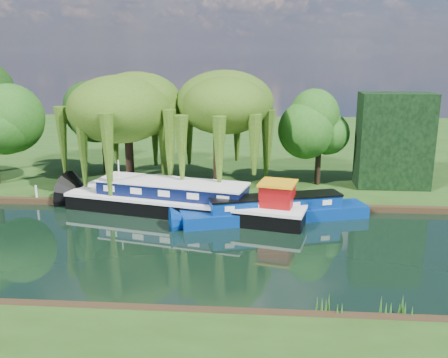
{
  "coord_description": "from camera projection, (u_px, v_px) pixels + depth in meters",
  "views": [
    {
      "loc": [
        7.87,
        -28.52,
        11.9
      ],
      "look_at": [
        5.18,
        6.36,
        2.8
      ],
      "focal_mm": 40.0,
      "sensor_mm": 36.0,
      "label": 1
    }
  ],
  "objects": [
    {
      "name": "far_bank",
      "position": [
        200.0,
        144.0,
        63.85
      ],
      "size": [
        120.0,
        52.0,
        0.45
      ],
      "primitive_type": "cube",
      "color": "#1F3A0F",
      "rests_on": "ground"
    },
    {
      "name": "willow_right",
      "position": [
        217.0,
        112.0,
        40.75
      ],
      "size": [
        7.33,
        7.33,
        8.93
      ],
      "color": "black",
      "rests_on": "far_bank"
    },
    {
      "name": "narrowboat",
      "position": [
        275.0,
        211.0,
        35.74
      ],
      "size": [
        13.64,
        5.98,
        1.98
      ],
      "rotation": [
        0.0,
        0.0,
        0.28
      ],
      "color": "navy",
      "rests_on": "ground"
    },
    {
      "name": "mooring_posts",
      "position": [
        154.0,
        194.0,
        39.0
      ],
      "size": [
        19.16,
        0.16,
        1.0
      ],
      "color": "silver",
      "rests_on": "far_bank"
    },
    {
      "name": "tree_far_right",
      "position": [
        320.0,
        129.0,
        42.66
      ],
      "size": [
        4.33,
        4.33,
        7.08
      ],
      "color": "black",
      "rests_on": "far_bank"
    },
    {
      "name": "reeds_near",
      "position": [
        237.0,
        302.0,
        23.14
      ],
      "size": [
        33.7,
        1.5,
        1.1
      ],
      "color": "#194F15",
      "rests_on": "ground"
    },
    {
      "name": "ground",
      "position": [
        134.0,
        246.0,
        31.1
      ],
      "size": [
        120.0,
        120.0,
        0.0
      ],
      "primitive_type": "plane",
      "color": "black"
    },
    {
      "name": "lamppost",
      "position": [
        171.0,
        170.0,
        40.59
      ],
      "size": [
        0.36,
        0.36,
        2.56
      ],
      "color": "silver",
      "rests_on": "far_bank"
    },
    {
      "name": "tree_far_mid",
      "position": [
        103.0,
        116.0,
        46.51
      ],
      "size": [
        4.81,
        4.81,
        7.88
      ],
      "color": "black",
      "rests_on": "far_bank"
    },
    {
      "name": "willow_left",
      "position": [
        127.0,
        109.0,
        41.35
      ],
      "size": [
        7.65,
        7.65,
        9.17
      ],
      "color": "black",
      "rests_on": "far_bank"
    },
    {
      "name": "dutch_barge",
      "position": [
        187.0,
        201.0,
        37.27
      ],
      "size": [
        18.66,
        8.17,
        3.84
      ],
      "rotation": [
        0.0,
        0.0,
        -0.23
      ],
      "color": "black",
      "rests_on": "ground"
    },
    {
      "name": "conifer_hedge",
      "position": [
        394.0,
        141.0,
        42.08
      ],
      "size": [
        6.0,
        3.0,
        8.0
      ],
      "primitive_type": "cube",
      "color": "black",
      "rests_on": "far_bank"
    }
  ]
}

